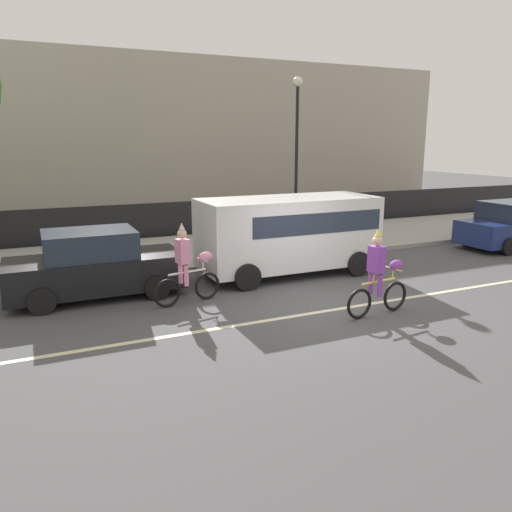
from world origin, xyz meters
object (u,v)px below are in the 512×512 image
(parked_van_white, at_px, (291,230))
(street_lamp_post, at_px, (297,133))
(parade_cyclist_purple, at_px, (379,277))
(parked_car_black, at_px, (94,266))
(parade_cyclist_pink, at_px, (188,268))

(parked_van_white, height_order, street_lamp_post, street_lamp_post)
(parade_cyclist_purple, distance_m, parked_car_black, 6.70)
(parked_van_white, bearing_deg, parade_cyclist_pink, -158.28)
(parked_van_white, bearing_deg, street_lamp_post, 59.67)
(parade_cyclist_purple, bearing_deg, parade_cyclist_pink, 145.06)
(parade_cyclist_purple, bearing_deg, street_lamp_post, 72.84)
(parked_van_white, bearing_deg, parked_car_black, 179.46)
(parked_car_black, xyz_separation_m, street_lamp_post, (8.09, 4.64, 3.21))
(parade_cyclist_purple, relative_size, street_lamp_post, 0.33)
(parade_cyclist_purple, relative_size, parked_car_black, 0.47)
(parade_cyclist_pink, distance_m, parade_cyclist_purple, 4.32)
(parked_van_white, relative_size, street_lamp_post, 0.85)
(street_lamp_post, bearing_deg, parked_car_black, -150.13)
(parked_car_black, bearing_deg, street_lamp_post, 29.87)
(parade_cyclist_pink, bearing_deg, parade_cyclist_purple, -34.94)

